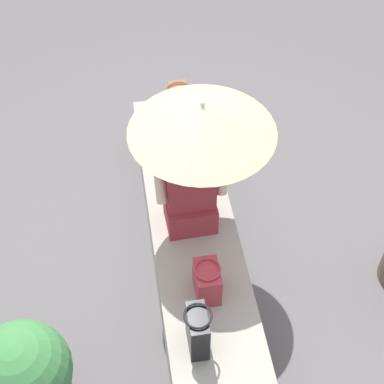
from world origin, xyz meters
The scene contains 9 objects.
ground_plane centered at (0.00, 0.00, 0.00)m, with size 14.00×14.00×0.00m, color #605B5E.
stone_bench centered at (0.00, 0.00, 0.22)m, with size 2.83×0.60×0.45m, color #A8A093.
person_seated centered at (0.05, 0.02, 0.83)m, with size 0.29×0.48×0.90m.
parasol centered at (0.06, -0.06, 1.40)m, with size 0.91×0.91×1.09m.
handbag_black centered at (1.07, -0.06, 0.62)m, with size 0.32×0.23×0.36m.
tote_bag_canvas centered at (-0.88, 0.12, 0.62)m, with size 0.22×0.17×0.35m.
shoulder_bag_spare centered at (-0.53, 0.00, 0.57)m, with size 0.23×0.17×0.27m.
magazine centered at (0.62, 0.00, 0.45)m, with size 0.28×0.20×0.01m, color #339ED1.
planter_near centered at (-0.94, 1.14, 0.44)m, with size 0.57×0.57×0.83m.
Camera 1 is at (-2.52, 0.41, 3.72)m, focal length 55.23 mm.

